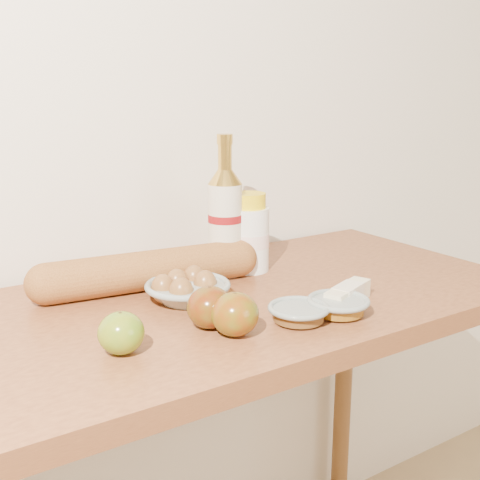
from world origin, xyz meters
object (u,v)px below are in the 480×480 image
object	(u,v)px
table	(232,354)
bourbon_bottle	(225,219)
baguette	(149,270)
egg_bowl	(187,289)
cream_bottle	(249,235)

from	to	relation	value
table	bourbon_bottle	size ratio (longest dim) A/B	3.96
baguette	table	bearing A→B (deg)	-40.55
egg_bowl	baguette	size ratio (longest dim) A/B	0.41
table	egg_bowl	xyz separation A→B (m)	(-0.09, 0.03, 0.15)
table	baguette	distance (m)	0.24
table	egg_bowl	bearing A→B (deg)	163.31
table	baguette	size ratio (longest dim) A/B	2.47
cream_bottle	egg_bowl	distance (m)	0.24
bourbon_bottle	egg_bowl	size ratio (longest dim) A/B	1.52
table	cream_bottle	world-z (taller)	cream_bottle
cream_bottle	egg_bowl	world-z (taller)	cream_bottle
table	cream_bottle	distance (m)	0.27
bourbon_bottle	baguette	xyz separation A→B (m)	(-0.18, -0.00, -0.08)
cream_bottle	baguette	world-z (taller)	cream_bottle
bourbon_bottle	baguette	size ratio (longest dim) A/B	0.62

